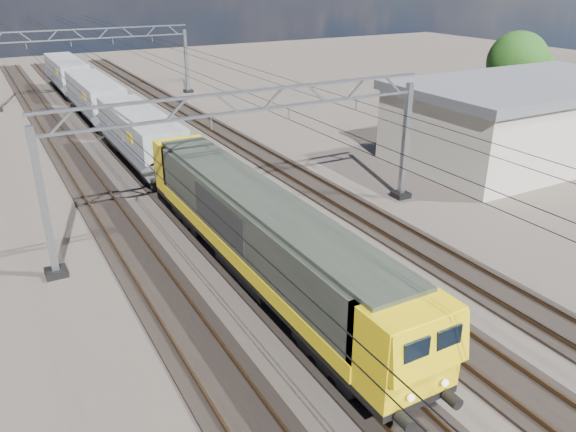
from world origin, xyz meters
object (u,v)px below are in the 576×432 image
catenary_gantry_far (95,62)px  industrial_shed (526,119)px  catenary_gantry_mid (252,157)px  hopper_wagon_third (67,73)px  locomotive (259,231)px  tree_far (522,64)px  hopper_wagon_lead (140,134)px  hopper_wagon_mid (95,96)px

catenary_gantry_far → industrial_shed: (22.00, -34.00, -1.18)m
catenary_gantry_mid → hopper_wagon_third: catenary_gantry_mid is taller
hopper_wagon_third → industrial_shed: bearing=-58.7°
locomotive → tree_far: tree_far is taller
locomotive → hopper_wagon_lead: (-0.00, 17.70, -0.09)m
catenary_gantry_mid → hopper_wagon_third: (-2.00, 41.44, -1.67)m
hopper_wagon_third → catenary_gantry_mid: bearing=-87.2°
catenary_gantry_far → locomotive: size_ratio=0.94×
industrial_shed → locomotive: bearing=-164.5°
hopper_wagon_lead → hopper_wagon_third: (0.00, 28.40, 0.00)m
locomotive → industrial_shed: (24.00, 6.65, 0.40)m
catenary_gantry_far → locomotive: catenary_gantry_far is taller
catenary_gantry_mid → hopper_wagon_mid: catenary_gantry_mid is taller
catenary_gantry_far → tree_far: (30.32, -26.21, 0.96)m
industrial_shed → tree_far: size_ratio=2.44×
tree_far → industrial_shed: bearing=-136.9°
locomotive → hopper_wagon_third: (-0.00, 46.10, -0.09)m
catenary_gantry_mid → hopper_wagon_third: bearing=92.8°
tree_far → locomotive: bearing=-155.9°
catenary_gantry_far → industrial_shed: 40.51m
catenary_gantry_mid → industrial_shed: size_ratio=1.07×
catenary_gantry_mid → tree_far: 31.87m
hopper_wagon_mid → tree_far: size_ratio=1.70×
catenary_gantry_far → hopper_wagon_mid: catenary_gantry_far is taller
industrial_shed → catenary_gantry_far: bearing=122.9°
catenary_gantry_far → catenary_gantry_mid: bearing=-90.0°
hopper_wagon_lead → tree_far: (32.32, -3.25, 2.63)m
catenary_gantry_mid → hopper_wagon_mid: size_ratio=1.53×
hopper_wagon_mid → tree_far: 36.82m
catenary_gantry_far → hopper_wagon_lead: bearing=-95.0°
hopper_wagon_lead → locomotive: bearing=-90.0°
catenary_gantry_far → industrial_shed: bearing=-57.1°
hopper_wagon_third → hopper_wagon_lead: bearing=-90.0°
catenary_gantry_mid → catenary_gantry_far: size_ratio=1.00×
catenary_gantry_mid → locomotive: size_ratio=0.94×
hopper_wagon_mid → industrial_shed: (24.00, -25.24, 0.49)m
hopper_wagon_third → industrial_shed: (24.00, -39.44, 0.49)m
hopper_wagon_mid → catenary_gantry_far: bearing=77.1°
catenary_gantry_far → hopper_wagon_third: bearing=110.2°
catenary_gantry_mid → hopper_wagon_lead: catenary_gantry_mid is taller
tree_far → hopper_wagon_mid: bearing=151.6°
catenary_gantry_mid → catenary_gantry_far: same height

